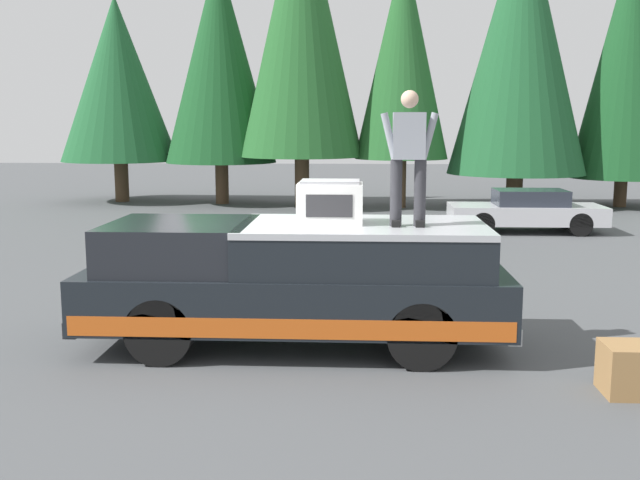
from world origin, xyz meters
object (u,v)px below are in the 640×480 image
(pickup_truck, at_px, (296,281))
(parked_car_silver, at_px, (527,211))
(compressor_unit, at_px, (330,202))
(wooden_crate, at_px, (629,369))
(person_on_truck_bed, at_px, (409,154))

(pickup_truck, relative_size, parked_car_silver, 1.35)
(compressor_unit, height_order, wooden_crate, compressor_unit)
(person_on_truck_bed, distance_m, wooden_crate, 3.55)
(pickup_truck, height_order, wooden_crate, pickup_truck)
(person_on_truck_bed, bearing_deg, parked_car_silver, -19.93)
(pickup_truck, bearing_deg, person_on_truck_bed, -97.31)
(pickup_truck, xyz_separation_m, person_on_truck_bed, (-0.18, -1.44, 1.68))
(compressor_unit, xyz_separation_m, wooden_crate, (-1.62, -3.33, -1.65))
(compressor_unit, distance_m, wooden_crate, 4.05)
(pickup_truck, bearing_deg, compressor_unit, -86.47)
(pickup_truck, height_order, person_on_truck_bed, person_on_truck_bed)
(pickup_truck, distance_m, parked_car_silver, 12.00)
(compressor_unit, bearing_deg, wooden_crate, -115.88)
(pickup_truck, height_order, parked_car_silver, pickup_truck)
(pickup_truck, bearing_deg, parked_car_silver, -26.71)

